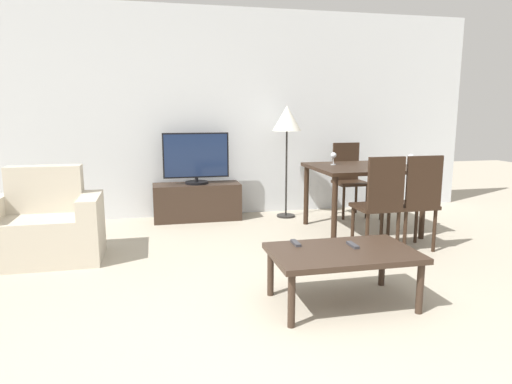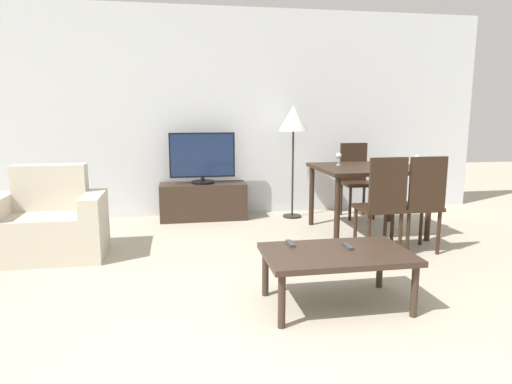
# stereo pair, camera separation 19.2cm
# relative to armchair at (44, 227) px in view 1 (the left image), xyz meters

# --- Properties ---
(wall_back) EXTENTS (7.80, 0.06, 2.70)m
(wall_back) POSITION_rel_armchair_xyz_m (1.56, 1.59, 1.04)
(wall_back) COLOR silver
(wall_back) RESTS_ON ground_plane
(armchair) EXTENTS (1.04, 0.65, 0.87)m
(armchair) POSITION_rel_armchair_xyz_m (0.00, 0.00, 0.00)
(armchair) COLOR beige
(armchair) RESTS_ON ground_plane
(tv_stand) EXTENTS (1.10, 0.42, 0.47)m
(tv_stand) POSITION_rel_armchair_xyz_m (1.56, 1.31, -0.08)
(tv_stand) COLOR #38281E
(tv_stand) RESTS_ON ground_plane
(tv) EXTENTS (0.83, 0.29, 0.65)m
(tv) POSITION_rel_armchair_xyz_m (1.56, 1.31, 0.48)
(tv) COLOR black
(tv) RESTS_ON tv_stand
(coffee_table) EXTENTS (1.04, 0.65, 0.41)m
(coffee_table) POSITION_rel_armchair_xyz_m (2.32, -1.55, 0.05)
(coffee_table) COLOR #38281E
(coffee_table) RESTS_ON ground_plane
(dining_table) EXTENTS (1.15, 1.02, 0.77)m
(dining_table) POSITION_rel_armchair_xyz_m (3.36, 0.31, 0.36)
(dining_table) COLOR black
(dining_table) RESTS_ON ground_plane
(dining_chair_near) EXTENTS (0.40, 0.40, 0.97)m
(dining_chair_near) POSITION_rel_armchair_xyz_m (3.16, -0.51, 0.22)
(dining_chair_near) COLOR black
(dining_chair_near) RESTS_ON ground_plane
(dining_chair_far) EXTENTS (0.40, 0.40, 0.97)m
(dining_chair_far) POSITION_rel_armchair_xyz_m (3.56, 1.13, 0.22)
(dining_chair_far) COLOR black
(dining_chair_far) RESTS_ON ground_plane
(dining_chair_near_right) EXTENTS (0.40, 0.40, 0.97)m
(dining_chair_near_right) POSITION_rel_armchair_xyz_m (3.56, -0.51, 0.22)
(dining_chair_near_right) COLOR black
(dining_chair_near_right) RESTS_ON ground_plane
(floor_lamp) EXTENTS (0.37, 0.37, 1.45)m
(floor_lamp) POSITION_rel_armchair_xyz_m (2.72, 1.20, 0.93)
(floor_lamp) COLOR black
(floor_lamp) RESTS_ON ground_plane
(remote_primary) EXTENTS (0.04, 0.15, 0.02)m
(remote_primary) POSITION_rel_armchair_xyz_m (2.04, -1.34, 0.10)
(remote_primary) COLOR #38383D
(remote_primary) RESTS_ON coffee_table
(remote_secondary) EXTENTS (0.04, 0.15, 0.02)m
(remote_secondary) POSITION_rel_armchair_xyz_m (2.43, -1.48, 0.10)
(remote_secondary) COLOR #38383D
(remote_secondary) RESTS_ON coffee_table
(wine_glass_left) EXTENTS (0.07, 0.07, 0.15)m
(wine_glass_left) POSITION_rel_armchair_xyz_m (3.85, 0.12, 0.56)
(wine_glass_left) COLOR silver
(wine_glass_left) RESTS_ON dining_table
(wine_glass_center) EXTENTS (0.07, 0.07, 0.15)m
(wine_glass_center) POSITION_rel_armchair_xyz_m (3.07, 0.49, 0.56)
(wine_glass_center) COLOR silver
(wine_glass_center) RESTS_ON dining_table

